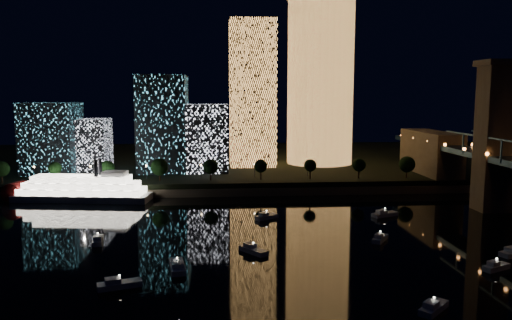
{
  "coord_description": "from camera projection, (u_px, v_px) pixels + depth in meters",
  "views": [
    {
      "loc": [
        -27.32,
        -108.13,
        38.76
      ],
      "look_at": [
        -14.51,
        55.0,
        17.28
      ],
      "focal_mm": 35.0,
      "sensor_mm": 36.0,
      "label": 1
    }
  ],
  "objects": [
    {
      "name": "seawall",
      "position": [
        288.0,
        191.0,
        194.9
      ],
      "size": [
        420.0,
        6.0,
        3.0
      ],
      "primitive_type": "cube",
      "color": "#6B5E4C",
      "rests_on": "ground"
    },
    {
      "name": "street_lamps",
      "position": [
        201.0,
        168.0,
        203.14
      ],
      "size": [
        132.7,
        0.7,
        5.65
      ],
      "color": "black",
      "rests_on": "far_bank"
    },
    {
      "name": "motorboats",
      "position": [
        299.0,
        253.0,
        120.49
      ],
      "size": [
        110.07,
        80.41,
        2.78
      ],
      "color": "silver",
      "rests_on": "ground"
    },
    {
      "name": "far_bank",
      "position": [
        267.0,
        162.0,
        271.87
      ],
      "size": [
        420.0,
        160.0,
        5.0
      ],
      "primitive_type": "cube",
      "color": "black",
      "rests_on": "ground"
    },
    {
      "name": "tower_rectangular",
      "position": [
        252.0,
        94.0,
        237.32
      ],
      "size": [
        21.45,
        21.45,
        68.26
      ],
      "primitive_type": "cube",
      "color": "#E89B4A",
      "rests_on": "far_bank"
    },
    {
      "name": "esplanade_trees",
      "position": [
        212.0,
        167.0,
        197.39
      ],
      "size": [
        166.38,
        6.85,
        8.93
      ],
      "color": "black",
      "rests_on": "far_bank"
    },
    {
      "name": "riverboat",
      "position": [
        76.0,
        190.0,
        183.35
      ],
      "size": [
        54.29,
        18.21,
        16.06
      ],
      "color": "silver",
      "rests_on": "ground"
    },
    {
      "name": "tower_cylindrical",
      "position": [
        320.0,
        80.0,
        243.02
      ],
      "size": [
        34.0,
        34.0,
        80.97
      ],
      "color": "#E89B4A",
      "rests_on": "far_bank"
    },
    {
      "name": "midrise_blocks",
      "position": [
        132.0,
        133.0,
        221.23
      ],
      "size": [
        87.49,
        28.87,
        42.21
      ],
      "color": "white",
      "rests_on": "far_bank"
    },
    {
      "name": "ground",
      "position": [
        338.0,
        265.0,
        114.04
      ],
      "size": [
        520.0,
        520.0,
        0.0
      ],
      "primitive_type": "plane",
      "color": "black",
      "rests_on": "ground"
    }
  ]
}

